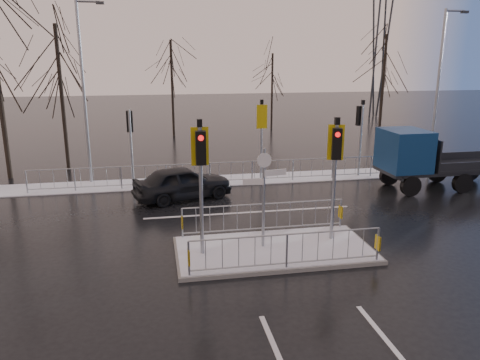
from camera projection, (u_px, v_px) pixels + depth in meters
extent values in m
plane|color=black|center=(274.00, 252.00, 14.37)|extent=(120.00, 120.00, 0.00)
cube|color=white|center=(229.00, 180.00, 22.53)|extent=(30.00, 2.00, 0.04)
cube|color=silver|center=(401.00, 358.00, 9.36)|extent=(0.12, 4.00, 0.01)
cube|color=silver|center=(249.00, 212.00, 17.98)|extent=(8.00, 0.15, 0.01)
cube|color=slate|center=(274.00, 250.00, 14.36)|extent=(6.00, 3.00, 0.12)
cube|color=white|center=(274.00, 248.00, 14.34)|extent=(5.85, 2.85, 0.03)
cube|color=gold|center=(189.00, 257.00, 12.41)|extent=(0.05, 0.28, 0.42)
cube|color=gold|center=(378.00, 243.00, 13.36)|extent=(0.05, 0.28, 0.42)
cube|color=gold|center=(182.00, 222.00, 15.03)|extent=(0.05, 0.28, 0.42)
cube|color=gold|center=(341.00, 212.00, 15.98)|extent=(0.05, 0.28, 0.42)
cylinder|color=#8D939A|center=(201.00, 193.00, 13.46)|extent=(0.11, 0.11, 3.80)
cube|color=black|center=(201.00, 148.00, 12.94)|extent=(0.28, 0.22, 0.95)
cylinder|color=red|center=(201.00, 138.00, 12.76)|extent=(0.16, 0.04, 0.16)
cube|color=#C5A90B|center=(200.00, 146.00, 13.18)|extent=(0.50, 0.03, 1.10)
cube|color=black|center=(200.00, 123.00, 12.94)|extent=(0.14, 0.14, 0.22)
cylinder|color=#8D939A|center=(334.00, 184.00, 14.59)|extent=(0.11, 0.11, 3.70)
cube|color=black|center=(337.00, 144.00, 14.08)|extent=(0.33, 0.28, 0.95)
cylinder|color=red|center=(338.00, 135.00, 13.90)|extent=(0.16, 0.08, 0.16)
cube|color=#C5A90B|center=(336.00, 142.00, 14.32)|extent=(0.49, 0.16, 1.10)
cube|color=black|center=(337.00, 121.00, 14.08)|extent=(0.14, 0.14, 0.22)
cylinder|color=#8D939A|center=(264.00, 199.00, 14.08)|extent=(0.09, 0.09, 3.10)
cube|color=silver|center=(275.00, 173.00, 13.93)|extent=(0.70, 0.14, 0.18)
cube|color=silver|center=(253.00, 182.00, 13.88)|extent=(0.62, 0.15, 0.18)
cylinder|color=silver|center=(264.00, 160.00, 13.74)|extent=(0.44, 0.03, 0.44)
cylinder|color=#8D939A|center=(131.00, 149.00, 21.00)|extent=(0.11, 0.11, 3.50)
cube|color=black|center=(130.00, 121.00, 20.86)|extent=(0.28, 0.22, 0.95)
cylinder|color=red|center=(129.00, 114.00, 20.88)|extent=(0.16, 0.04, 0.16)
cylinder|color=#8D939A|center=(261.00, 143.00, 22.04)|extent=(0.11, 0.11, 3.60)
cube|color=black|center=(261.00, 116.00, 21.89)|extent=(0.28, 0.22, 0.95)
cylinder|color=red|center=(260.00, 109.00, 21.91)|extent=(0.16, 0.04, 0.16)
cube|color=#C5A90B|center=(262.00, 117.00, 21.65)|extent=(0.50, 0.03, 1.10)
cube|color=black|center=(262.00, 102.00, 21.54)|extent=(0.14, 0.14, 0.22)
cylinder|color=#8D939A|center=(360.00, 141.00, 22.93)|extent=(0.11, 0.11, 3.50)
cube|color=black|center=(360.00, 116.00, 22.78)|extent=(0.33, 0.28, 0.95)
cylinder|color=red|center=(359.00, 109.00, 22.79)|extent=(0.16, 0.08, 0.16)
cube|color=black|center=(363.00, 102.00, 22.45)|extent=(0.14, 0.14, 0.22)
imported|color=black|center=(183.00, 183.00, 19.52)|extent=(4.41, 2.78, 1.40)
cylinder|color=black|center=(411.00, 186.00, 19.98)|extent=(0.89, 0.27, 0.89)
cylinder|color=black|center=(389.00, 175.00, 21.74)|extent=(0.89, 0.27, 0.89)
cylinder|color=black|center=(462.00, 183.00, 20.44)|extent=(0.89, 0.27, 0.89)
cylinder|color=black|center=(437.00, 173.00, 22.20)|extent=(0.89, 0.27, 0.89)
cylinder|color=black|center=(470.00, 171.00, 22.53)|extent=(0.89, 0.27, 0.89)
cube|color=black|center=(443.00, 169.00, 21.14)|extent=(5.87, 2.09, 0.14)
cube|color=navy|center=(404.00, 150.00, 20.52)|extent=(1.79, 2.14, 1.77)
cube|color=black|center=(423.00, 141.00, 20.58)|extent=(0.05, 1.77, 0.97)
cube|color=#2D3033|center=(391.00, 172.00, 20.67)|extent=(0.13, 2.04, 0.31)
cube|color=black|center=(463.00, 165.00, 21.29)|extent=(3.92, 2.16, 0.11)
cube|color=black|center=(427.00, 152.00, 20.75)|extent=(0.09, 2.13, 1.33)
cylinder|color=black|center=(62.00, 99.00, 23.88)|extent=(0.20, 0.20, 7.36)
cylinder|color=black|center=(172.00, 89.00, 34.02)|extent=(0.19, 0.19, 6.90)
cylinder|color=black|center=(272.00, 92.00, 37.44)|extent=(0.16, 0.16, 5.98)
cylinder|color=black|center=(383.00, 84.00, 35.82)|extent=(0.20, 0.20, 7.36)
cylinder|color=#8D939A|center=(437.00, 94.00, 23.25)|extent=(0.14, 0.14, 8.00)
cylinder|color=#8D939A|center=(455.00, 11.00, 22.33)|extent=(1.00, 0.10, 0.10)
cube|color=#2D3033|center=(465.00, 12.00, 22.43)|extent=(0.35, 0.18, 0.12)
cylinder|color=#8D939A|center=(84.00, 95.00, 21.19)|extent=(0.14, 0.14, 8.20)
cylinder|color=#8D939A|center=(88.00, 1.00, 20.24)|extent=(1.00, 0.10, 0.10)
cube|color=#2D3033|center=(100.00, 3.00, 20.34)|extent=(0.35, 0.18, 0.12)
cylinder|color=#2D3033|center=(386.00, 9.00, 44.11)|extent=(1.18, 1.18, 19.97)
cylinder|color=#2D3033|center=(374.00, 9.00, 43.90)|extent=(1.18, 1.18, 19.97)
cylinder|color=#2D3033|center=(392.00, 8.00, 42.97)|extent=(1.18, 1.18, 19.97)
cylinder|color=#2D3033|center=(380.00, 8.00, 42.76)|extent=(1.18, 1.18, 19.97)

